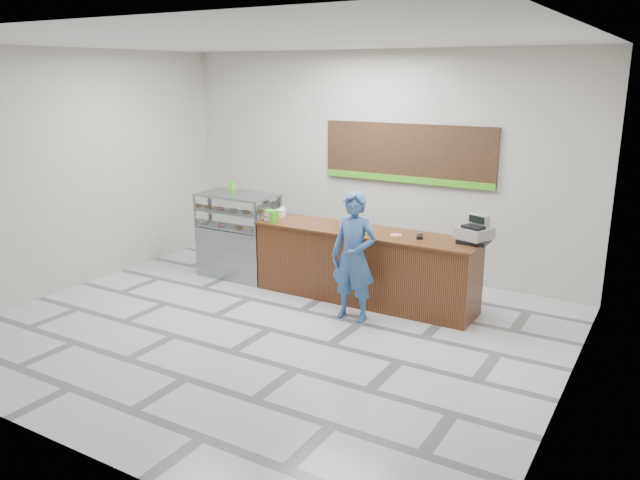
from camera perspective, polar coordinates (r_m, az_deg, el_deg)
The scene contains 16 objects.
floor at distance 8.01m, azimuth -4.66°, elevation -8.15°, with size 7.00×7.00×0.00m, color #BDBDC1.
back_wall at distance 10.05m, azimuth 5.12°, elevation 7.00°, with size 7.00×7.00×0.00m, color beige.
ceiling at distance 7.37m, azimuth -5.26°, elevation 17.74°, with size 7.00×7.00×0.00m, color silver.
sales_counter at distance 8.81m, azimuth 4.05°, elevation -2.36°, with size 3.26×0.76×1.03m.
display_case at distance 9.92m, azimuth -7.45°, elevation 0.49°, with size 1.22×0.72×1.33m.
menu_board at distance 9.76m, azimuth 7.97°, elevation 7.77°, with size 2.80×0.06×0.90m.
cash_register at distance 8.25m, azimuth 13.97°, elevation 0.66°, with size 0.48×0.49×0.35m.
card_terminal at distance 8.35m, azimuth 9.11°, elevation 0.31°, with size 0.08×0.17×0.04m, color black.
serving_tray at distance 8.57m, azimuth 3.55°, elevation 0.79°, with size 0.39×0.31×0.02m.
napkin_box at distance 9.50m, azimuth -3.65°, elevation 2.48°, with size 0.12×0.12×0.11m, color white.
straw_cup at distance 9.56m, azimuth -3.42°, elevation 2.63°, with size 0.09×0.09×0.13m, color silver.
promo_box at distance 9.17m, azimuth -4.48°, elevation 2.20°, with size 0.19×0.13×0.17m, color #4AB01E.
donut_decal at distance 8.47m, azimuth 6.96°, elevation 0.47°, with size 0.16×0.16×0.00m, color pink.
green_cup_left at distance 10.10m, azimuth -8.07°, elevation 4.94°, with size 0.09×0.09×0.14m, color #4AB01E.
green_cup_right at distance 10.08m, azimuth -7.99°, elevation 4.90°, with size 0.08×0.08×0.13m, color #4AB01E.
customer at distance 8.06m, azimuth 3.10°, elevation -1.53°, with size 0.62×0.41×1.70m, color #355B91.
Camera 1 is at (4.30, -5.97, 3.15)m, focal length 35.00 mm.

